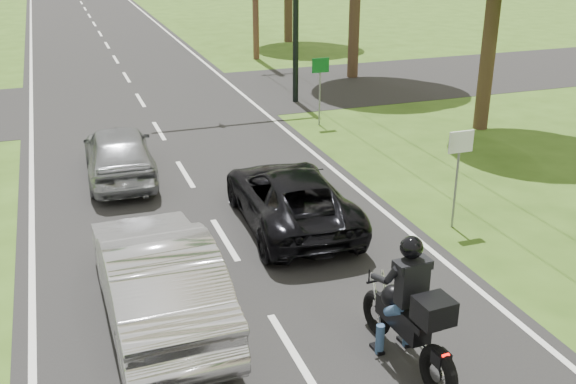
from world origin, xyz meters
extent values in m
plane|color=#335217|center=(0.00, 0.00, 0.00)|extent=(140.00, 140.00, 0.00)
cube|color=black|center=(0.00, 10.00, 0.01)|extent=(8.00, 100.00, 0.01)
cube|color=black|center=(0.00, 16.00, 0.01)|extent=(60.00, 7.00, 0.01)
torus|color=black|center=(1.42, 0.01, 0.36)|extent=(0.20, 0.73, 0.72)
torus|color=black|center=(1.53, -1.63, 0.36)|extent=(0.23, 0.80, 0.79)
cube|color=black|center=(1.47, -0.70, 0.69)|extent=(0.37, 1.05, 0.33)
sphere|color=black|center=(1.45, -0.43, 0.88)|extent=(0.37, 0.37, 0.37)
cube|color=black|center=(1.49, -1.08, 0.88)|extent=(0.41, 0.62, 0.11)
cube|color=#FF0C07|center=(1.54, -1.75, 0.71)|extent=(0.11, 0.04, 0.05)
cylinder|color=silver|center=(1.68, -1.29, 0.34)|extent=(0.16, 0.88, 0.10)
cylinder|color=black|center=(1.44, -0.21, 1.08)|extent=(0.68, 0.08, 0.04)
cube|color=black|center=(1.51, -1.41, 1.21)|extent=(0.51, 0.47, 0.35)
cube|color=black|center=(1.48, -0.87, 1.35)|extent=(0.45, 0.27, 0.65)
sphere|color=black|center=(1.47, -0.79, 1.87)|extent=(0.33, 0.33, 0.33)
cylinder|color=navy|center=(1.22, -0.52, 0.25)|extent=(0.14, 0.14, 0.49)
cylinder|color=navy|center=(1.69, -0.49, 0.25)|extent=(0.14, 0.14, 0.49)
imported|color=black|center=(1.51, 4.27, 0.63)|extent=(2.29, 4.57, 1.24)
imported|color=silver|center=(-1.72, 1.52, 0.79)|extent=(1.73, 4.75, 1.56)
imported|color=gray|center=(-1.56, 8.26, 0.70)|extent=(1.77, 4.09, 1.38)
cylinder|color=black|center=(5.20, 14.00, 3.00)|extent=(0.20, 0.20, 6.00)
cylinder|color=slate|center=(4.70, 3.00, 1.00)|extent=(0.05, 0.05, 2.00)
cube|color=silver|center=(4.70, 2.97, 1.90)|extent=(0.55, 0.04, 0.45)
cylinder|color=slate|center=(4.90, 11.00, 1.00)|extent=(0.05, 0.05, 2.00)
cube|color=#0C591E|center=(4.90, 10.97, 1.90)|extent=(0.55, 0.04, 0.45)
cylinder|color=#332316|center=(9.50, 9.00, 2.94)|extent=(0.44, 0.44, 5.88)
camera|label=1|loc=(-2.91, -8.03, 6.06)|focal=42.00mm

